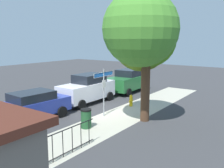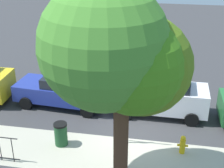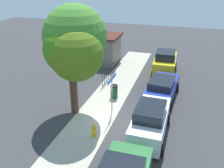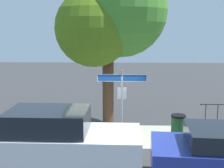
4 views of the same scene
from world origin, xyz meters
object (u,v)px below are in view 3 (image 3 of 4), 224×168
(car_blue, at_px, (162,88))
(utility_shed, at_px, (107,49))
(shade_tree, at_px, (74,44))
(car_yellow, at_px, (165,63))
(trash_bin, at_px, (114,91))
(car_white, at_px, (150,121))
(street_sign, at_px, (112,86))
(fire_hydrant, at_px, (94,131))

(car_blue, bearing_deg, utility_shed, 49.30)
(shade_tree, relative_size, car_yellow, 1.64)
(car_yellow, relative_size, utility_shed, 1.25)
(trash_bin, bearing_deg, car_white, -139.82)
(shade_tree, distance_m, trash_bin, 5.16)
(street_sign, height_order, car_blue, street_sign)
(street_sign, height_order, utility_shed, utility_shed)
(car_blue, height_order, trash_bin, car_blue)
(shade_tree, height_order, fire_hydrant, shade_tree)
(car_yellow, bearing_deg, street_sign, 160.53)
(shade_tree, height_order, car_blue, shade_tree)
(shade_tree, xyz_separation_m, car_white, (-1.18, -4.90, -3.59))
(fire_hydrant, bearing_deg, street_sign, -4.16)
(street_sign, bearing_deg, fire_hydrant, 175.84)
(car_white, distance_m, car_blue, 4.80)
(street_sign, xyz_separation_m, trash_bin, (2.12, 0.50, -1.48))
(car_blue, height_order, utility_shed, utility_shed)
(utility_shed, xyz_separation_m, trash_bin, (-7.17, -2.90, -0.93))
(utility_shed, bearing_deg, car_blue, -135.10)
(car_yellow, relative_size, trash_bin, 4.27)
(car_white, xyz_separation_m, trash_bin, (3.85, 3.25, -0.51))
(shade_tree, height_order, car_yellow, shade_tree)
(shade_tree, bearing_deg, car_yellow, -28.82)
(car_white, bearing_deg, utility_shed, 29.74)
(car_yellow, bearing_deg, fire_hydrant, 163.85)
(shade_tree, distance_m, car_yellow, 10.24)
(shade_tree, relative_size, car_blue, 1.44)
(utility_shed, xyz_separation_m, fire_hydrant, (-12.03, -3.20, -1.04))
(car_yellow, bearing_deg, trash_bin, 150.61)
(car_blue, xyz_separation_m, fire_hydrant, (-5.79, 3.01, -0.43))
(utility_shed, bearing_deg, trash_bin, -157.98)
(street_sign, distance_m, fire_hydrant, 3.17)
(car_white, distance_m, trash_bin, 5.07)
(street_sign, xyz_separation_m, utility_shed, (9.30, 3.40, -0.55))
(car_blue, xyz_separation_m, utility_shed, (6.23, 6.21, 0.61))
(car_yellow, bearing_deg, shade_tree, 149.26)
(shade_tree, distance_m, car_white, 6.19)
(shade_tree, bearing_deg, car_white, -103.48)
(utility_shed, height_order, fire_hydrant, utility_shed)
(shade_tree, distance_m, fire_hydrant, 5.12)
(shade_tree, xyz_separation_m, fire_hydrant, (-2.18, -1.95, -4.20))
(utility_shed, relative_size, fire_hydrant, 4.31)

